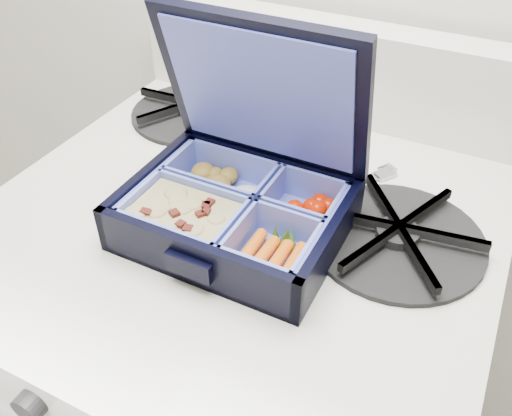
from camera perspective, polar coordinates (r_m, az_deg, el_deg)
The scene contains 5 objects.
stove at distance 0.94m, azimuth -0.76°, elevation -20.25°, with size 0.56×0.56×0.84m, color silver, non-canonical shape.
bento_box at distance 0.57m, azimuth -2.19°, elevation -0.57°, with size 0.22×0.17×0.05m, color black, non-canonical shape.
burner_grate at distance 0.58m, azimuth 14.72°, elevation -2.41°, with size 0.19×0.19×0.03m, color black.
burner_grate_rear at distance 0.79m, azimuth -6.57°, elevation 10.38°, with size 0.18×0.18×0.02m, color black.
fork at distance 0.64m, azimuth 8.19°, elevation 1.62°, with size 0.02×0.16×0.01m, color #ACABB2, non-canonical shape.
Camera 1 is at (-0.38, 1.28, 1.23)m, focal length 38.00 mm.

